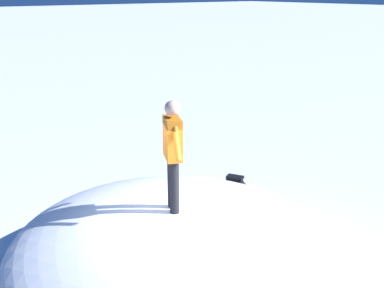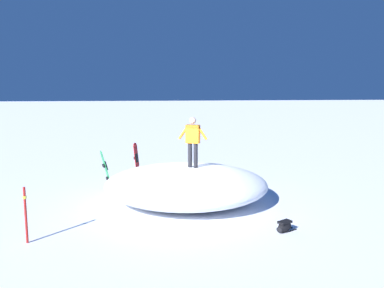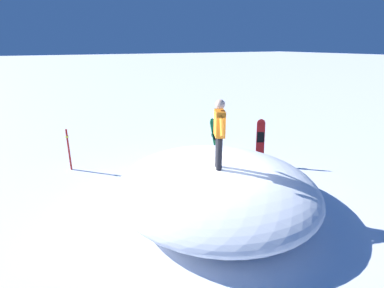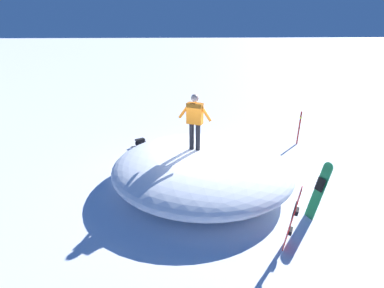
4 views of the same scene
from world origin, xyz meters
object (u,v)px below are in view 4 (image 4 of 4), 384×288
object	(u,v)px
snowboard_secondary_upright	(293,217)
snowboarder_standing	(195,119)
trail_marker_pole	(299,127)
snowboard_primary_upright	(319,190)
backpack_near	(141,142)

from	to	relation	value
snowboard_secondary_upright	snowboarder_standing	bearing A→B (deg)	-147.97
trail_marker_pole	snowboard_secondary_upright	bearing A→B (deg)	-24.83
snowboarder_standing	snowboard_secondary_upright	bearing A→B (deg)	32.03
snowboarder_standing	snowboard_secondary_upright	size ratio (longest dim) A/B	1.03
trail_marker_pole	snowboard_primary_upright	bearing A→B (deg)	-18.15
snowboard_secondary_upright	snowboard_primary_upright	bearing A→B (deg)	133.62
backpack_near	trail_marker_pole	size ratio (longest dim) A/B	0.47
snowboard_primary_upright	backpack_near	world-z (taller)	snowboard_primary_upright
snowboarder_standing	trail_marker_pole	world-z (taller)	snowboarder_standing
snowboard_primary_upright	trail_marker_pole	bearing A→B (deg)	161.85
snowboarder_standing	snowboard_primary_upright	world-z (taller)	snowboarder_standing
trail_marker_pole	snowboarder_standing	bearing A→B (deg)	-57.69
snowboard_secondary_upright	trail_marker_pole	bearing A→B (deg)	155.17
snowboard_primary_upright	trail_marker_pole	world-z (taller)	snowboard_primary_upright
snowboard_secondary_upright	backpack_near	distance (m)	7.32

